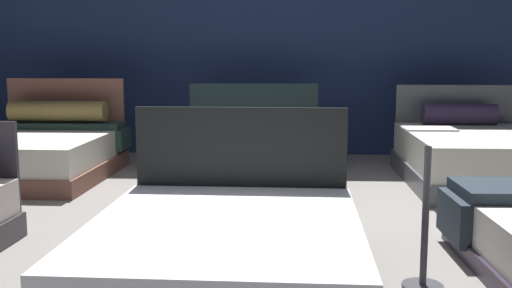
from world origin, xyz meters
name	(u,v)px	position (x,y,z in m)	size (l,w,h in m)	color
ground_plane	(241,218)	(0.00, 0.00, -0.01)	(18.00, 18.00, 0.02)	gray
showroom_back_wall	(260,23)	(0.00, 3.32, 1.75)	(18.00, 0.06, 3.50)	navy
bed_1	(226,250)	(0.02, -1.49, 0.21)	(1.65, 1.96, 0.97)	black
bed_3	(38,153)	(-2.35, 1.56, 0.27)	(1.63, 1.96, 1.05)	brown
bed_4	(253,159)	(0.01, 1.45, 0.25)	(1.76, 2.15, 1.00)	black
bed_5	(477,157)	(2.37, 1.49, 0.28)	(1.50, 2.14, 0.98)	#505258
price_sign	(425,228)	(1.17, -1.49, 0.36)	(0.28, 0.24, 0.94)	#3F3F44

